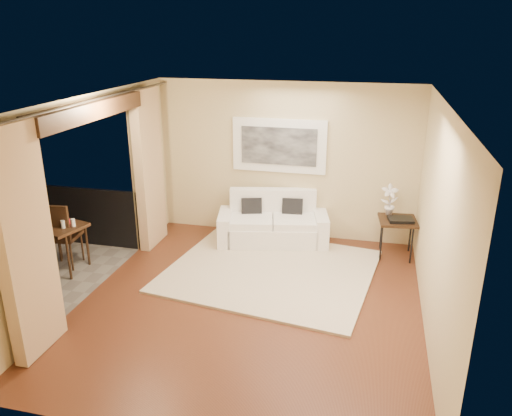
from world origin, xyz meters
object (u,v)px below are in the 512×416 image
(balcony_chair_near, at_px, (32,273))
(ice_bucket, at_px, (56,215))
(sofa, at_px, (273,225))
(side_table, at_px, (398,223))
(bistro_table, at_px, (61,231))
(balcony_chair_far, at_px, (59,231))
(orchid, at_px, (389,200))

(balcony_chair_near, relative_size, ice_bucket, 4.73)
(sofa, distance_m, side_table, 2.08)
(ice_bucket, bearing_deg, side_table, 17.19)
(bistro_table, xyz_separation_m, balcony_chair_far, (-0.07, 0.06, -0.03))
(sofa, xyz_separation_m, ice_bucket, (-3.03, -1.66, 0.52))
(bistro_table, distance_m, balcony_chair_near, 1.18)
(bistro_table, height_order, balcony_chair_far, balcony_chair_far)
(balcony_chair_far, relative_size, balcony_chair_near, 1.12)
(balcony_chair_near, bearing_deg, bistro_table, 115.28)
(orchid, relative_size, bistro_table, 0.68)
(orchid, height_order, balcony_chair_near, orchid)
(orchid, distance_m, bistro_table, 5.15)
(bistro_table, height_order, ice_bucket, ice_bucket)
(sofa, bearing_deg, side_table, -14.37)
(orchid, bearing_deg, balcony_chair_near, -145.85)
(balcony_chair_near, bearing_deg, sofa, 58.16)
(sofa, relative_size, ice_bucket, 9.86)
(sofa, distance_m, bistro_table, 3.41)
(bistro_table, bearing_deg, side_table, 19.20)
(bistro_table, xyz_separation_m, ice_bucket, (-0.15, 0.14, 0.18))
(side_table, height_order, ice_bucket, ice_bucket)
(sofa, xyz_separation_m, balcony_chair_far, (-2.95, -1.75, 0.30))
(balcony_chair_far, distance_m, balcony_chair_near, 1.25)
(balcony_chair_far, xyz_separation_m, ice_bucket, (-0.08, 0.09, 0.21))
(balcony_chair_far, bearing_deg, ice_bucket, -54.15)
(side_table, bearing_deg, balcony_chair_near, -148.32)
(bistro_table, bearing_deg, sofa, 32.06)
(bistro_table, bearing_deg, balcony_chair_near, -73.97)
(orchid, height_order, ice_bucket, orchid)
(orchid, bearing_deg, ice_bucket, -160.44)
(sofa, relative_size, bistro_table, 2.60)
(bistro_table, height_order, balcony_chair_near, balcony_chair_near)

